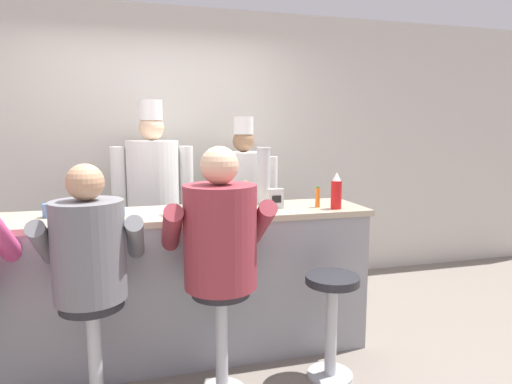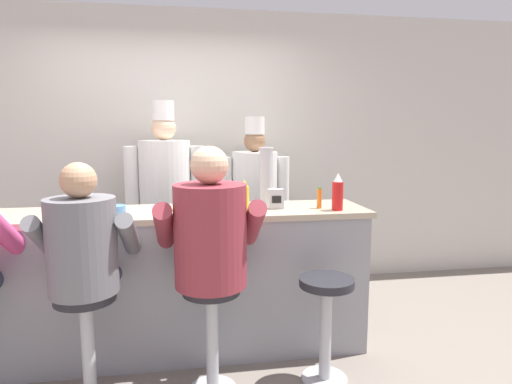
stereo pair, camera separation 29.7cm
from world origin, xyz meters
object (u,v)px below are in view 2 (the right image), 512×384
object	(u,v)px
breakfast_plate	(177,211)
cook_in_whites_near	(165,193)
water_pitcher_clear	(207,194)
empty_stool_round	(326,313)
mustard_bottle_yellow	(245,197)
diner_seated_grey	(84,254)
cup_stack_steel	(266,176)
ketchup_bottle_red	(338,193)
coffee_mug_blue	(57,207)
cook_in_whites_far	(255,199)
hot_sauce_bottle_orange	(319,198)
cereal_bowl	(115,210)
diner_seated_maroon	(210,241)
napkin_dispenser_chrome	(276,199)

from	to	relation	value
breakfast_plate	cook_in_whites_near	distance (m)	1.08
water_pitcher_clear	empty_stool_round	size ratio (longest dim) A/B	0.27
mustard_bottle_yellow	diner_seated_grey	world-z (taller)	diner_seated_grey
water_pitcher_clear	cup_stack_steel	distance (m)	0.46
ketchup_bottle_red	coffee_mug_blue	bearing A→B (deg)	174.14
diner_seated_grey	cook_in_whites_near	xyz separation A→B (m)	(0.38, 1.50, 0.12)
ketchup_bottle_red	cook_in_whites_far	xyz separation A→B (m)	(-0.39, 1.14, -0.21)
hot_sauce_bottle_orange	cup_stack_steel	bearing A→B (deg)	144.31
cereal_bowl	diner_seated_grey	size ratio (longest dim) A/B	0.10
diner_seated_grey	coffee_mug_blue	bearing A→B (deg)	117.46
hot_sauce_bottle_orange	cereal_bowl	xyz separation A→B (m)	(-1.39, 0.02, -0.04)
ketchup_bottle_red	mustard_bottle_yellow	world-z (taller)	ketchup_bottle_red
water_pitcher_clear	cereal_bowl	distance (m)	0.64
hot_sauce_bottle_orange	diner_seated_maroon	bearing A→B (deg)	-151.29
cup_stack_steel	diner_seated_maroon	xyz separation A→B (m)	(-0.46, -0.67, -0.31)
water_pitcher_clear	breakfast_plate	xyz separation A→B (m)	(-0.21, -0.20, -0.08)
breakfast_plate	mustard_bottle_yellow	bearing A→B (deg)	-3.91
hot_sauce_bottle_orange	cup_stack_steel	size ratio (longest dim) A/B	0.35
empty_stool_round	ketchup_bottle_red	bearing A→B (deg)	62.91
cook_in_whites_near	ketchup_bottle_red	bearing A→B (deg)	-43.38
cereal_bowl	coffee_mug_blue	size ratio (longest dim) A/B	1.05
mustard_bottle_yellow	empty_stool_round	world-z (taller)	mustard_bottle_yellow
napkin_dispenser_chrome	cook_in_whites_far	bearing A→B (deg)	89.21
mustard_bottle_yellow	hot_sauce_bottle_orange	bearing A→B (deg)	5.17
cup_stack_steel	empty_stool_round	bearing A→B (deg)	-71.21
coffee_mug_blue	diner_seated_grey	bearing A→B (deg)	-62.54
cup_stack_steel	napkin_dispenser_chrome	bearing A→B (deg)	-82.01
diner_seated_grey	cook_in_whites_far	world-z (taller)	cook_in_whites_far
hot_sauce_bottle_orange	coffee_mug_blue	bearing A→B (deg)	176.66
mustard_bottle_yellow	cook_in_whites_near	xyz separation A→B (m)	(-0.57, 1.11, -0.12)
diner_seated_maroon	empty_stool_round	size ratio (longest dim) A/B	2.20
diner_seated_grey	diner_seated_maroon	xyz separation A→B (m)	(0.70, 0.00, 0.04)
diner_seated_grey	cook_in_whites_far	xyz separation A→B (m)	(1.20, 1.49, 0.05)
water_pitcher_clear	hot_sauce_bottle_orange	bearing A→B (deg)	-13.49
cook_in_whites_near	cook_in_whites_far	size ratio (longest dim) A/B	1.08
diner_seated_maroon	cook_in_whites_near	distance (m)	1.53
cook_in_whites_far	mustard_bottle_yellow	bearing A→B (deg)	-102.58
breakfast_plate	empty_stool_round	size ratio (longest dim) A/B	0.34
cup_stack_steel	diner_seated_maroon	world-z (taller)	diner_seated_maroon
cup_stack_steel	diner_seated_grey	bearing A→B (deg)	-149.58
ketchup_bottle_red	water_pitcher_clear	world-z (taller)	ketchup_bottle_red
hot_sauce_bottle_orange	cereal_bowl	world-z (taller)	hot_sauce_bottle_orange
breakfast_plate	ketchup_bottle_red	bearing A→B (deg)	-3.74
diner_seated_grey	empty_stool_round	world-z (taller)	diner_seated_grey
ketchup_bottle_red	diner_seated_maroon	xyz separation A→B (m)	(-0.89, -0.34, -0.21)
mustard_bottle_yellow	cereal_bowl	distance (m)	0.86
cup_stack_steel	cook_in_whites_far	distance (m)	0.87
coffee_mug_blue	breakfast_plate	bearing A→B (deg)	-8.80
hot_sauce_bottle_orange	cook_in_whites_near	size ratio (longest dim) A/B	0.08
empty_stool_round	cook_in_whites_far	world-z (taller)	cook_in_whites_far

